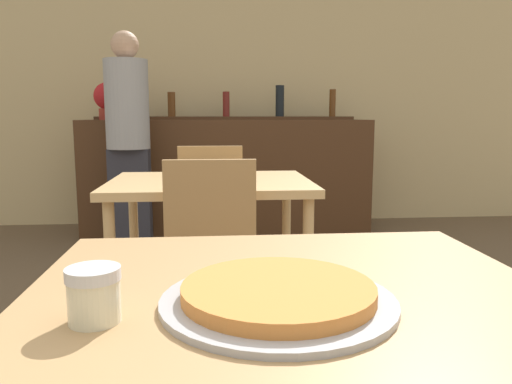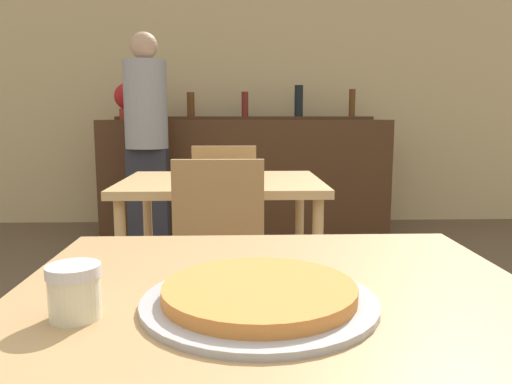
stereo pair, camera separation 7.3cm
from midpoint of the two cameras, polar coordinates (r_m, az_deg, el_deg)
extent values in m
cube|color=#D1B784|center=(5.14, -0.92, 12.19)|extent=(8.00, 0.05, 2.80)
cube|color=#A87F51|center=(0.92, 4.63, -12.73)|extent=(0.96, 0.89, 0.04)
cube|color=tan|center=(2.52, -3.11, 0.97)|extent=(1.00, 0.78, 0.04)
cylinder|color=tan|center=(2.33, -14.16, -9.63)|extent=(0.05, 0.05, 0.73)
cylinder|color=tan|center=(2.32, 7.89, -9.59)|extent=(0.05, 0.05, 0.73)
cylinder|color=tan|center=(2.96, -11.50, -5.63)|extent=(0.05, 0.05, 0.73)
cylinder|color=tan|center=(2.94, 5.68, -5.57)|extent=(0.05, 0.05, 0.73)
cube|color=#4C2D19|center=(4.66, -0.77, 1.77)|extent=(2.60, 0.56, 1.05)
cube|color=#4C2D19|center=(4.76, -0.82, 8.45)|extent=(2.39, 0.24, 0.03)
cylinder|color=#1E5123|center=(4.85, -13.11, 9.84)|extent=(0.07, 0.07, 0.24)
cylinder|color=#5B3314|center=(4.78, -7.03, 9.91)|extent=(0.07, 0.07, 0.22)
cylinder|color=maroon|center=(4.76, -0.83, 10.01)|extent=(0.06, 0.06, 0.23)
cylinder|color=black|center=(4.80, 5.35, 10.33)|extent=(0.08, 0.08, 0.29)
cylinder|color=#5B3314|center=(4.89, 11.35, 9.96)|extent=(0.06, 0.06, 0.26)
cube|color=olive|center=(1.96, -3.38, -10.16)|extent=(0.40, 0.40, 0.04)
cube|color=olive|center=(2.07, -3.32, -2.30)|extent=(0.38, 0.04, 0.44)
cylinder|color=olive|center=(1.91, -8.82, -18.53)|extent=(0.03, 0.03, 0.44)
cylinder|color=olive|center=(1.90, 1.99, -18.55)|extent=(0.03, 0.03, 0.44)
cylinder|color=olive|center=(2.21, -7.76, -14.51)|extent=(0.03, 0.03, 0.44)
cylinder|color=olive|center=(2.21, 1.35, -14.51)|extent=(0.03, 0.03, 0.44)
cube|color=olive|center=(3.20, -2.86, -2.72)|extent=(0.40, 0.40, 0.04)
cube|color=olive|center=(2.98, -2.94, 1.07)|extent=(0.38, 0.04, 0.44)
cylinder|color=olive|center=(3.42, 0.07, -6.02)|extent=(0.03, 0.03, 0.44)
cylinder|color=olive|center=(3.42, -5.65, -6.05)|extent=(0.03, 0.03, 0.44)
cylinder|color=olive|center=(3.09, 0.31, -7.63)|extent=(0.03, 0.03, 0.44)
cylinder|color=olive|center=(3.10, -6.04, -7.65)|extent=(0.03, 0.03, 0.44)
cylinder|color=#A3A3A8|center=(0.86, 2.91, -12.41)|extent=(0.40, 0.40, 0.01)
cylinder|color=#CC7A38|center=(0.85, 2.91, -11.28)|extent=(0.33, 0.33, 0.02)
cylinder|color=beige|center=(0.83, -17.60, -11.45)|extent=(0.08, 0.08, 0.07)
cylinder|color=silver|center=(0.82, -17.74, -8.61)|extent=(0.08, 0.08, 0.02)
cube|color=#2D2D38|center=(4.15, -11.66, -0.80)|extent=(0.32, 0.18, 0.83)
cylinder|color=#9E9EA3|center=(4.10, -11.99, 9.73)|extent=(0.34, 0.34, 0.69)
sphere|color=tan|center=(4.13, -12.19, 16.01)|extent=(0.21, 0.21, 0.21)
cylinder|color=maroon|center=(4.67, -13.92, 8.62)|extent=(0.16, 0.16, 0.10)
sphere|color=red|center=(4.67, -13.99, 10.56)|extent=(0.24, 0.24, 0.24)
camera|label=1|loc=(0.04, -88.51, 0.23)|focal=35.00mm
camera|label=2|loc=(0.04, 91.49, -0.23)|focal=35.00mm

